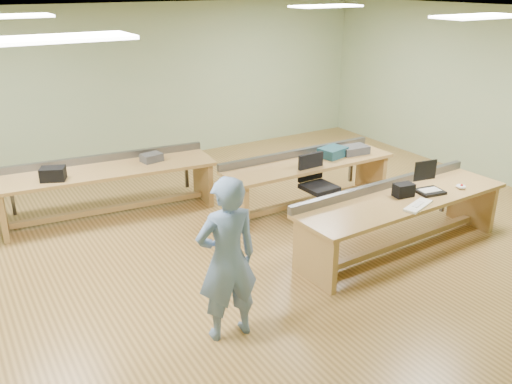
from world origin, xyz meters
TOP-DOWN VIEW (x-y plane):
  - floor at (0.00, 0.00)m, footprint 10.00×10.00m
  - ceiling at (0.00, 0.00)m, footprint 10.00×10.00m
  - wall_back at (0.00, 4.00)m, footprint 10.00×0.04m
  - wall_front at (0.00, -4.00)m, footprint 10.00×0.04m
  - wall_right at (5.00, 0.00)m, footprint 0.04×8.00m
  - fluor_panels at (0.00, 0.00)m, footprint 6.20×3.50m
  - workbench_front at (1.61, -1.41)m, footprint 3.20×0.98m
  - workbench_mid at (1.43, 0.41)m, footprint 2.84×0.77m
  - workbench_back at (-1.35, 1.72)m, footprint 3.28×1.18m
  - person at (-1.24, -1.90)m, footprint 0.66×0.47m
  - laptop_base at (2.03, -1.49)m, footprint 0.39×0.33m
  - laptop_screen at (2.05, -1.36)m, footprint 0.34×0.07m
  - keyboard at (1.54, -1.75)m, footprint 0.53×0.32m
  - trackball_mouse at (2.51, -1.60)m, footprint 0.12×0.14m
  - camera_bag at (1.64, -1.40)m, footprint 0.28×0.20m
  - task_chair at (1.29, -0.02)m, footprint 0.55×0.55m
  - parts_bin_teal at (1.91, 0.41)m, footprint 0.49×0.41m
  - parts_bin_grey at (2.31, 0.36)m, footprint 0.48×0.33m
  - mug at (1.60, 0.47)m, footprint 0.13×0.13m
  - drinks_can at (1.52, 0.27)m, footprint 0.08×0.08m
  - storage_box_back at (-2.14, 1.59)m, footprint 0.40×0.35m
  - tray_back at (-0.65, 1.67)m, footprint 0.34×0.28m

SIDE VIEW (x-z plane):
  - floor at x=0.00m, z-range 0.00..0.00m
  - task_chair at x=1.29m, z-range -0.13..0.84m
  - workbench_mid at x=1.43m, z-range 0.13..0.99m
  - workbench_front at x=1.61m, z-range 0.13..0.99m
  - workbench_back at x=-1.35m, z-range 0.13..0.99m
  - keyboard at x=1.54m, z-range 0.75..0.78m
  - laptop_base at x=2.03m, z-range 0.75..0.79m
  - trackball_mouse at x=2.51m, z-range 0.75..0.81m
  - mug at x=1.60m, z-range 0.75..0.85m
  - drinks_can at x=1.52m, z-range 0.75..0.87m
  - tray_back at x=-0.65m, z-range 0.75..0.87m
  - parts_bin_grey at x=2.31m, z-range 0.75..0.88m
  - parts_bin_teal at x=1.91m, z-range 0.75..0.90m
  - camera_bag at x=1.64m, z-range 0.75..0.92m
  - storage_box_back at x=-2.14m, z-range 0.75..0.94m
  - person at x=-1.24m, z-range 0.00..1.72m
  - laptop_screen at x=2.05m, z-range 0.89..1.16m
  - wall_back at x=0.00m, z-range 0.00..3.00m
  - wall_front at x=0.00m, z-range 0.00..3.00m
  - wall_right at x=5.00m, z-range 0.00..3.00m
  - fluor_panels at x=0.00m, z-range 2.96..2.99m
  - ceiling at x=0.00m, z-range 3.00..3.00m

